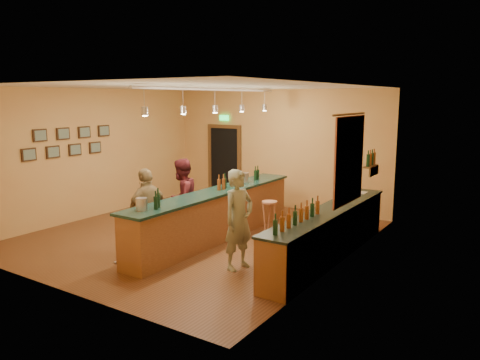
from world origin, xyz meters
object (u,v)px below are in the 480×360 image
Objects in this scene: tasting_bar at (216,211)px; customer_b at (148,211)px; back_counter at (329,233)px; customer_a at (182,199)px; bartender at (239,220)px; bar_stool at (270,208)px.

customer_b is at bearing -110.67° from tasting_bar.
back_counter is at bearing 4.20° from tasting_bar.
customer_b is at bearing -0.02° from customer_a.
bartender is at bearing 104.56° from customer_b.
tasting_bar is at bearing 108.30° from customer_a.
back_counter is at bearing 92.70° from customer_a.
tasting_bar is 1.81m from bartender.
bartender reaches higher than customer_b.
back_counter is at bearing -27.76° from bartender.
customer_a reaches higher than tasting_bar.
back_counter is 3.45m from customer_b.
tasting_bar is 1.29m from bar_stool.
customer_b is (-1.90, -0.28, -0.05)m from bartender.
back_counter is at bearing -27.08° from bar_stool.
bar_stool is at bearing 58.13° from tasting_bar.
back_counter is 0.89× the size of tasting_bar.
customer_a is (-0.67, -0.30, 0.25)m from tasting_bar.
back_counter reaches higher than bar_stool.
bartender reaches higher than customer_a.
customer_b is 2.36× the size of bar_stool.
back_counter is 3.20m from customer_a.
bartender is at bearing -129.48° from back_counter.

